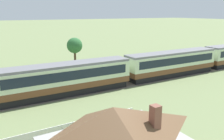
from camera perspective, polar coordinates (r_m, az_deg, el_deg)
ground_plane at (r=41.27m, az=12.67°, el=-1.16°), size 600.00×600.00×0.00m
passenger_train at (r=30.99m, az=-10.35°, el=-1.67°), size 90.67×3.20×4.09m
railway_track at (r=33.76m, az=-1.54°, el=-4.17°), size 156.45×3.60×0.04m
yard_tree_0 at (r=48.47m, az=-8.99°, el=5.81°), size 3.14×3.14×5.43m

